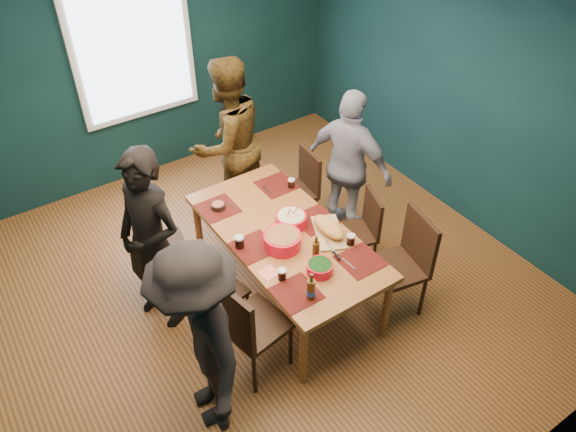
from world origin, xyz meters
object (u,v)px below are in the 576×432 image
Objects in this scene: person_right at (349,166)px; bowl_salad at (282,240)px; dining_table at (285,239)px; chair_right_far at (302,184)px; chair_right_mid at (363,226)px; person_far_left at (151,242)px; person_near_left at (200,340)px; chair_left_far at (152,242)px; cutting_board at (329,228)px; bowl_herbs at (320,267)px; chair_left_near at (246,323)px; chair_right_near at (407,257)px; chair_left_mid at (211,290)px; person_back at (228,142)px; bowl_dumpling at (291,220)px.

bowl_salad is (-1.18, -0.56, 0.01)m from person_right.
chair_right_far reaches higher than dining_table.
bowl_salad is at bearing -158.35° from chair_right_mid.
person_right is 5.05× the size of bowl_salad.
chair_right_mid is 0.48× the size of person_far_left.
person_near_left is (-2.25, -1.13, 0.03)m from person_right.
cutting_board is (1.26, -1.01, 0.27)m from chair_left_far.
bowl_herbs is (0.91, -1.35, 0.27)m from chair_left_far.
chair_left_near is 1.16× the size of chair_right_far.
person_far_left is at bearing -97.26° from chair_left_far.
bowl_salad is 0.44m from cutting_board.
person_far_left reaches higher than chair_left_far.
person_right reaches higher than chair_right_near.
chair_right_mid is at bearing -15.94° from chair_left_far.
chair_right_near is 0.88m from bowl_herbs.
person_near_left reaches higher than dining_table.
chair_right_near is (1.58, -0.69, 0.09)m from chair_left_mid.
chair_left_far is at bearing 150.52° from chair_right_near.
chair_left_far is 2.31m from chair_right_near.
cutting_board is at bearing 112.30° from person_right.
person_back reaches higher than chair_right_mid.
chair_left_mid is 3.93× the size of bowl_herbs.
cutting_board is at bearing 7.96° from chair_left_near.
person_back is at bearing 119.10° from cutting_board.
chair_right_near is 1.69× the size of cutting_board.
cutting_board is (0.43, -0.09, -0.01)m from bowl_salad.
chair_left_far is 1.64m from cutting_board.
dining_table is 1.07m from chair_right_far.
chair_right_near is at bearing -32.28° from bowl_salad.
cutting_board is at bearing 44.26° from bowl_herbs.
person_near_left reaches higher than person_right.
cutting_board reaches higher than dining_table.
chair_right_near is 2.01m from person_near_left.
dining_table is 1.16m from person_far_left.
dining_table is at bearing 47.75° from bowl_salad.
bowl_dumpling is at bearing 151.32° from cutting_board.
person_back is at bearing 117.71° from chair_right_near.
chair_left_far is 0.52× the size of person_far_left.
chair_left_far is 1.53× the size of cutting_board.
chair_left_mid is 0.84× the size of chair_left_near.
chair_right_near is at bearing -10.58° from bowl_herbs.
chair_left_near is 0.52m from person_near_left.
chair_left_mid is 0.49× the size of person_far_left.
person_back is (0.96, 1.38, 0.41)m from chair_left_mid.
bowl_salad is at bearing 24.35° from chair_left_near.
bowl_herbs reaches higher than chair_right_mid.
dining_table is at bearing 170.30° from cutting_board.
dining_table is 1.24m from chair_left_far.
person_far_left is 1.08× the size of person_right.
chair_left_mid is 0.47× the size of person_back.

